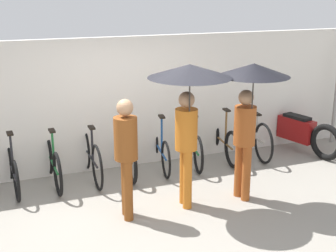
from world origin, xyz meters
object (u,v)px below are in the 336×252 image
at_px(parked_bicycle_1, 12,168).
at_px(motorcycle, 296,131).
at_px(parked_bicycle_2, 53,162).
at_px(parked_bicycle_7, 222,140).
at_px(parked_bicycle_8, 252,135).
at_px(parked_bicycle_3, 91,156).
at_px(parked_bicycle_5, 160,148).
at_px(parked_bicycle_6, 192,143).
at_px(pedestrian_trailing, 250,94).
at_px(pedestrian_center, 189,93).
at_px(pedestrian_leading, 126,150).
at_px(parked_bicycle_4, 126,153).

bearing_deg(parked_bicycle_1, motorcycle, -93.35).
height_order(parked_bicycle_2, parked_bicycle_7, parked_bicycle_2).
bearing_deg(parked_bicycle_2, parked_bicycle_8, -89.68).
xyz_separation_m(parked_bicycle_3, parked_bicycle_5, (1.26, 0.08, -0.04)).
relative_size(parked_bicycle_6, parked_bicycle_8, 0.99).
xyz_separation_m(pedestrian_trailing, motorcycle, (2.10, 1.65, -1.25)).
relative_size(parked_bicycle_7, pedestrian_trailing, 0.82).
relative_size(parked_bicycle_2, parked_bicycle_6, 0.97).
xyz_separation_m(parked_bicycle_3, pedestrian_trailing, (1.98, -1.71, 1.25)).
xyz_separation_m(pedestrian_center, pedestrian_trailing, (0.93, -0.07, -0.08)).
bearing_deg(motorcycle, pedestrian_leading, 97.34).
bearing_deg(parked_bicycle_6, parked_bicycle_2, 104.21).
bearing_deg(pedestrian_trailing, parked_bicycle_3, -49.21).
xyz_separation_m(parked_bicycle_3, motorcycle, (4.08, -0.05, 0.00)).
relative_size(parked_bicycle_5, parked_bicycle_6, 0.98).
relative_size(parked_bicycle_2, parked_bicycle_8, 0.95).
bearing_deg(parked_bicycle_4, parked_bicycle_6, -82.17).
bearing_deg(parked_bicycle_1, pedestrian_leading, -140.95).
bearing_deg(parked_bicycle_4, parked_bicycle_8, -83.65).
xyz_separation_m(parked_bicycle_6, pedestrian_center, (-0.84, -1.71, 1.36)).
relative_size(parked_bicycle_4, parked_bicycle_8, 0.94).
xyz_separation_m(parked_bicycle_2, parked_bicycle_8, (3.77, 0.05, 0.02)).
relative_size(parked_bicycle_6, motorcycle, 0.84).
relative_size(parked_bicycle_1, parked_bicycle_6, 0.93).
xyz_separation_m(parked_bicycle_5, motorcycle, (2.82, -0.13, 0.04)).
distance_m(pedestrian_center, motorcycle, 3.66).
bearing_deg(parked_bicycle_3, pedestrian_center, -146.32).
bearing_deg(parked_bicycle_8, parked_bicycle_2, 97.95).
distance_m(parked_bicycle_7, pedestrian_center, 2.64).
height_order(parked_bicycle_4, pedestrian_center, pedestrian_center).
distance_m(parked_bicycle_1, parked_bicycle_4, 1.89).
distance_m(parked_bicycle_1, pedestrian_trailing, 3.88).
height_order(parked_bicycle_6, pedestrian_center, pedestrian_center).
height_order(parked_bicycle_7, pedestrian_leading, pedestrian_leading).
xyz_separation_m(parked_bicycle_2, parked_bicycle_4, (1.26, 0.03, -0.01)).
height_order(parked_bicycle_1, parked_bicycle_6, parked_bicycle_6).
xyz_separation_m(parked_bicycle_2, parked_bicycle_6, (2.51, 0.07, -0.01)).
distance_m(pedestrian_leading, pedestrian_center, 1.15).
xyz_separation_m(parked_bicycle_6, parked_bicycle_7, (0.63, 0.02, -0.01)).
bearing_deg(pedestrian_trailing, parked_bicycle_1, -36.39).
height_order(parked_bicycle_8, pedestrian_trailing, pedestrian_trailing).
bearing_deg(parked_bicycle_4, pedestrian_leading, 169.73).
bearing_deg(pedestrian_trailing, motorcycle, -150.27).
bearing_deg(parked_bicycle_6, parked_bicycle_1, 103.66).
xyz_separation_m(parked_bicycle_2, parked_bicycle_5, (1.89, 0.08, -0.02)).
distance_m(parked_bicycle_1, motorcycle, 5.33).
height_order(parked_bicycle_3, parked_bicycle_6, parked_bicycle_6).
relative_size(parked_bicycle_8, pedestrian_leading, 1.03).
height_order(parked_bicycle_2, pedestrian_leading, pedestrian_leading).
distance_m(parked_bicycle_3, pedestrian_leading, 1.70).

